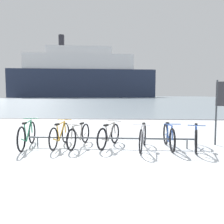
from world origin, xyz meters
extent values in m
cube|color=silver|center=(0.00, -1.00, -0.04)|extent=(80.00, 22.00, 0.08)
cube|color=gray|center=(0.00, 65.00, -0.04)|extent=(80.00, 110.00, 0.08)
cube|color=#47474C|center=(0.00, 10.00, -0.02)|extent=(80.00, 0.50, 0.05)
cylinder|color=#4C5156|center=(0.09, 2.57, 0.28)|extent=(4.95, 0.08, 0.05)
cylinder|color=#4C5156|center=(-2.13, 2.59, 0.14)|extent=(0.04, 0.04, 0.28)
cylinder|color=#4C5156|center=(2.32, 2.55, 0.14)|extent=(0.04, 0.04, 0.28)
torus|color=black|center=(-2.46, 2.98, 0.35)|extent=(0.14, 0.71, 0.71)
torus|color=black|center=(-2.32, 1.91, 0.35)|extent=(0.14, 0.71, 0.71)
cylinder|color=#2D8C60|center=(-2.42, 2.63, 0.48)|extent=(0.11, 0.56, 0.60)
cylinder|color=#2D8C60|center=(-2.37, 2.29, 0.46)|extent=(0.06, 0.20, 0.53)
cylinder|color=#2D8C60|center=(-2.41, 2.55, 0.74)|extent=(0.13, 0.70, 0.09)
cylinder|color=#2D8C60|center=(-2.35, 2.14, 0.28)|extent=(0.10, 0.47, 0.19)
cylinder|color=#2D8C60|center=(-2.46, 2.94, 0.56)|extent=(0.05, 0.12, 0.42)
cube|color=black|center=(-2.36, 2.21, 0.76)|extent=(0.11, 0.21, 0.05)
cylinder|color=#2D8C60|center=(-2.45, 2.90, 0.82)|extent=(0.46, 0.09, 0.02)
torus|color=black|center=(-1.42, 3.15, 0.33)|extent=(0.09, 0.66, 0.66)
torus|color=black|center=(-1.49, 2.11, 0.33)|extent=(0.09, 0.66, 0.66)
cylinder|color=gold|center=(-1.44, 2.81, 0.45)|extent=(0.07, 0.55, 0.56)
cylinder|color=gold|center=(-1.46, 2.47, 0.42)|extent=(0.05, 0.19, 0.50)
cylinder|color=gold|center=(-1.45, 2.73, 0.69)|extent=(0.08, 0.68, 0.08)
cylinder|color=gold|center=(-1.47, 2.33, 0.26)|extent=(0.06, 0.46, 0.18)
cylinder|color=gold|center=(-1.42, 3.11, 0.52)|extent=(0.04, 0.12, 0.39)
cube|color=black|center=(-1.47, 2.39, 0.71)|extent=(0.09, 0.20, 0.05)
cylinder|color=gold|center=(-1.42, 3.07, 0.76)|extent=(0.46, 0.05, 0.02)
torus|color=black|center=(-0.98, 2.13, 0.32)|extent=(0.17, 0.63, 0.63)
torus|color=black|center=(-0.77, 3.19, 0.32)|extent=(0.17, 0.63, 0.63)
cylinder|color=gray|center=(-0.91, 2.48, 0.43)|extent=(0.15, 0.56, 0.53)
cylinder|color=gray|center=(-0.84, 2.82, 0.40)|extent=(0.07, 0.20, 0.47)
cylinder|color=gray|center=(-0.90, 2.55, 0.66)|extent=(0.17, 0.70, 0.08)
cylinder|color=gray|center=(-0.81, 2.97, 0.24)|extent=(0.13, 0.47, 0.18)
cylinder|color=gray|center=(-0.97, 2.17, 0.50)|extent=(0.06, 0.12, 0.37)
cube|color=black|center=(-0.83, 2.90, 0.67)|extent=(0.12, 0.21, 0.05)
cylinder|color=gray|center=(-0.96, 2.21, 0.73)|extent=(0.46, 0.11, 0.02)
torus|color=black|center=(0.20, 3.16, 0.32)|extent=(0.27, 0.62, 0.64)
torus|color=black|center=(-0.13, 2.24, 0.32)|extent=(0.27, 0.62, 0.64)
cylinder|color=gray|center=(0.09, 2.86, 0.43)|extent=(0.21, 0.49, 0.54)
cylinder|color=gray|center=(-0.01, 2.56, 0.41)|extent=(0.09, 0.18, 0.48)
cylinder|color=gray|center=(0.07, 2.79, 0.66)|extent=(0.25, 0.61, 0.08)
cylinder|color=gray|center=(-0.06, 2.44, 0.25)|extent=(0.18, 0.41, 0.18)
cylinder|color=gray|center=(0.19, 3.12, 0.50)|extent=(0.07, 0.11, 0.37)
cube|color=black|center=(-0.04, 2.50, 0.68)|extent=(0.14, 0.22, 0.05)
cylinder|color=gray|center=(0.17, 3.09, 0.74)|extent=(0.44, 0.18, 0.02)
torus|color=black|center=(0.94, 1.91, 0.33)|extent=(0.15, 0.66, 0.66)
torus|color=black|center=(1.13, 2.96, 0.33)|extent=(0.15, 0.66, 0.66)
cylinder|color=silver|center=(1.00, 2.25, 0.45)|extent=(0.13, 0.56, 0.56)
cylinder|color=silver|center=(1.06, 2.60, 0.43)|extent=(0.07, 0.20, 0.50)
cylinder|color=silver|center=(1.02, 2.33, 0.69)|extent=(0.16, 0.69, 0.08)
cylinder|color=silver|center=(1.09, 2.74, 0.26)|extent=(0.12, 0.46, 0.18)
cylinder|color=silver|center=(0.95, 1.95, 0.52)|extent=(0.06, 0.12, 0.39)
cube|color=black|center=(1.08, 2.67, 0.71)|extent=(0.11, 0.21, 0.05)
cylinder|color=silver|center=(0.96, 1.99, 0.77)|extent=(0.46, 0.10, 0.02)
torus|color=black|center=(1.81, 2.11, 0.34)|extent=(0.06, 0.67, 0.67)
torus|color=black|center=(1.80, 3.08, 0.34)|extent=(0.06, 0.67, 0.67)
cylinder|color=#3359B2|center=(1.81, 2.43, 0.45)|extent=(0.04, 0.51, 0.56)
cylinder|color=#3359B2|center=(1.80, 2.74, 0.43)|extent=(0.04, 0.18, 0.50)
cylinder|color=#3359B2|center=(1.80, 2.50, 0.70)|extent=(0.04, 0.64, 0.08)
cylinder|color=#3359B2|center=(1.80, 2.88, 0.26)|extent=(0.04, 0.43, 0.18)
cylinder|color=#3359B2|center=(1.81, 2.15, 0.53)|extent=(0.04, 0.11, 0.39)
cube|color=black|center=(1.80, 2.82, 0.71)|extent=(0.08, 0.20, 0.05)
cylinder|color=#3359B2|center=(1.81, 2.18, 0.77)|extent=(0.46, 0.03, 0.02)
torus|color=black|center=(2.41, 1.99, 0.33)|extent=(0.23, 0.64, 0.65)
torus|color=black|center=(2.69, 2.99, 0.33)|extent=(0.23, 0.64, 0.65)
cylinder|color=#3359B2|center=(2.50, 2.32, 0.44)|extent=(0.18, 0.53, 0.55)
cylinder|color=#3359B2|center=(2.59, 2.64, 0.42)|extent=(0.09, 0.19, 0.49)
cylinder|color=#3359B2|center=(2.52, 2.39, 0.68)|extent=(0.22, 0.66, 0.08)
cylinder|color=#3359B2|center=(2.63, 2.78, 0.25)|extent=(0.16, 0.44, 0.18)
cylinder|color=#3359B2|center=(2.42, 2.03, 0.51)|extent=(0.07, 0.12, 0.38)
cube|color=black|center=(2.62, 2.71, 0.70)|extent=(0.13, 0.21, 0.05)
cylinder|color=#3359B2|center=(2.43, 2.07, 0.75)|extent=(0.45, 0.15, 0.02)
cylinder|color=#33383D|center=(3.34, 3.13, 1.01)|extent=(0.05, 0.05, 2.02)
cube|color=#232D47|center=(-16.76, 87.80, 5.37)|extent=(57.26, 20.91, 10.73)
cube|color=white|center=(-18.14, 87.58, 13.69)|extent=(43.14, 16.92, 5.90)
cube|color=white|center=(-18.14, 87.58, 18.14)|extent=(26.25, 12.49, 3.01)
cylinder|color=#26262D|center=(-25.06, 86.51, 22.06)|extent=(2.25, 2.25, 4.83)
camera|label=1|loc=(0.55, -4.11, 1.61)|focal=36.69mm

